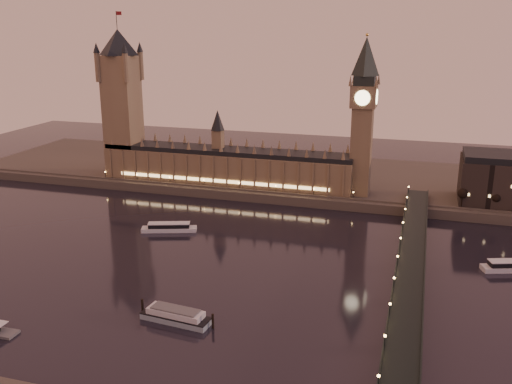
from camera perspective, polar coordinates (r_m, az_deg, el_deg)
ground at (r=290.28m, az=-3.51°, el=-7.03°), size 700.00×700.00×0.00m
far_embankment at (r=433.96m, az=7.77°, el=1.30°), size 560.00×130.00×6.00m
palace_of_westminster at (r=404.66m, az=-3.00°, el=3.05°), size 180.00×26.62×52.00m
victoria_tower at (r=430.25m, az=-13.30°, el=9.41°), size 31.68×31.68×118.00m
big_ben at (r=375.88m, az=10.68°, el=8.31°), size 17.68×17.68×104.00m
westminster_bridge at (r=272.55m, az=15.05°, el=-7.96°), size 13.20×260.00×15.30m
bare_tree_0 at (r=373.16m, az=20.18°, el=-0.25°), size 5.72×5.72×11.64m
bare_tree_1 at (r=374.78m, az=22.79°, el=-0.46°), size 5.72×5.72×11.64m
cruise_boat_a at (r=334.56m, az=-8.69°, el=-3.53°), size 32.15×16.58×5.06m
cruise_boat_c at (r=305.77m, az=23.98°, el=-6.79°), size 27.12×15.20×5.25m
moored_barge at (r=237.47m, az=-8.03°, el=-12.14°), size 33.58×11.17×6.19m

